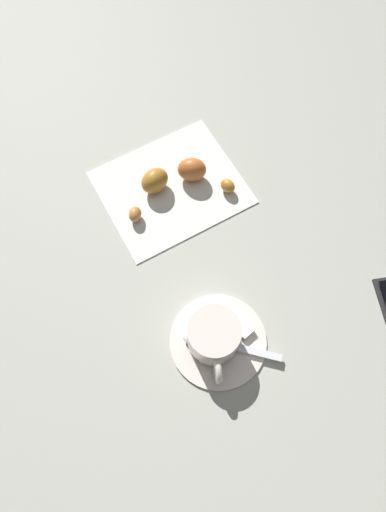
% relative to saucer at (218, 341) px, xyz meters
% --- Properties ---
extents(ground_plane, '(1.80, 1.80, 0.00)m').
position_rel_saucer_xyz_m(ground_plane, '(0.11, -0.02, -0.00)').
color(ground_plane, '#A6A89A').
extents(saucer, '(0.12, 0.12, 0.01)m').
position_rel_saucer_xyz_m(saucer, '(0.00, 0.00, 0.00)').
color(saucer, silver).
rests_on(saucer, ground).
extents(espresso_cup, '(0.09, 0.06, 0.05)m').
position_rel_saucer_xyz_m(espresso_cup, '(0.00, 0.01, 0.03)').
color(espresso_cup, silver).
rests_on(espresso_cup, saucer).
extents(teaspoon, '(0.10, 0.10, 0.01)m').
position_rel_saucer_xyz_m(teaspoon, '(-0.00, 0.01, 0.01)').
color(teaspoon, silver).
rests_on(teaspoon, saucer).
extents(sugar_packet, '(0.06, 0.03, 0.01)m').
position_rel_saucer_xyz_m(sugar_packet, '(0.01, -0.03, 0.01)').
color(sugar_packet, white).
rests_on(sugar_packet, saucer).
extents(napkin, '(0.17, 0.20, 0.00)m').
position_rel_saucer_xyz_m(napkin, '(0.23, -0.06, -0.00)').
color(napkin, silver).
rests_on(napkin, ground).
extents(croissant, '(0.09, 0.16, 0.04)m').
position_rel_saucer_xyz_m(croissant, '(0.23, -0.07, 0.02)').
color(croissant, '#BC7D2D').
rests_on(croissant, napkin).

